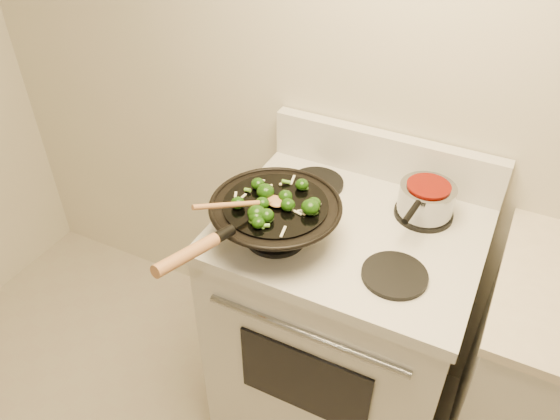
% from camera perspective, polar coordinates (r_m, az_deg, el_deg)
% --- Properties ---
extents(stove, '(0.78, 0.67, 1.08)m').
position_cam_1_polar(stove, '(1.98, 6.42, -11.67)').
color(stove, silver).
rests_on(stove, ground).
extents(wok, '(0.38, 0.62, 0.20)m').
position_cam_1_polar(wok, '(1.55, -0.57, -0.90)').
color(wok, black).
rests_on(wok, stove).
extents(stirfry, '(0.26, 0.27, 0.04)m').
position_cam_1_polar(stirfry, '(1.50, -0.55, 0.71)').
color(stirfry, '#143708').
rests_on(stirfry, wok).
extents(wooden_spoon, '(0.18, 0.24, 0.09)m').
position_cam_1_polar(wooden_spoon, '(1.48, -2.88, 0.73)').
color(wooden_spoon, '#A96F42').
rests_on(wooden_spoon, wok).
extents(saucepan, '(0.17, 0.27, 0.10)m').
position_cam_1_polar(saucepan, '(1.71, 15.03, 1.12)').
color(saucepan, gray).
rests_on(saucepan, stove).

